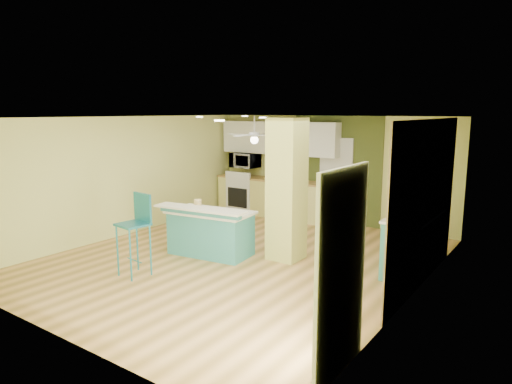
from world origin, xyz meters
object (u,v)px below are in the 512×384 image
(bar_stool, at_px, (137,221))
(peninsula, at_px, (210,232))
(canister, at_px, (198,204))
(fruit_bowl, at_px, (279,178))
(side_counter, at_px, (413,243))

(bar_stool, bearing_deg, peninsula, 86.28)
(bar_stool, distance_m, canister, 1.47)
(fruit_bowl, height_order, canister, fruit_bowl)
(bar_stool, relative_size, canister, 7.33)
(canister, bearing_deg, bar_stool, -88.41)
(bar_stool, distance_m, fruit_bowl, 4.76)
(peninsula, xyz_separation_m, canister, (-0.31, 0.02, 0.47))
(side_counter, xyz_separation_m, canister, (-3.62, -1.18, 0.42))
(fruit_bowl, bearing_deg, bar_stool, -86.21)
(side_counter, bearing_deg, bar_stool, -143.52)
(fruit_bowl, bearing_deg, side_counter, -28.37)
(peninsula, height_order, fruit_bowl, fruit_bowl)
(peninsula, xyz_separation_m, side_counter, (3.31, 1.20, 0.05))
(bar_stool, height_order, canister, bar_stool)
(peninsula, bearing_deg, bar_stool, -107.73)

